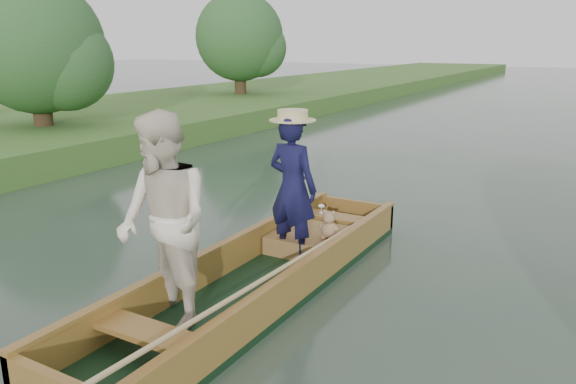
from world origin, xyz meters
The scene contains 3 objects.
ground centered at (0.00, 0.00, 0.00)m, with size 120.00×120.00×0.00m, color #283D30.
trees_far centered at (-0.78, 9.86, 2.44)m, with size 22.98×12.58×4.38m.
punt centered at (-0.13, -0.29, 0.71)m, with size 1.38×5.14×1.99m.
Camera 1 is at (2.97, -4.52, 2.53)m, focal length 35.00 mm.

